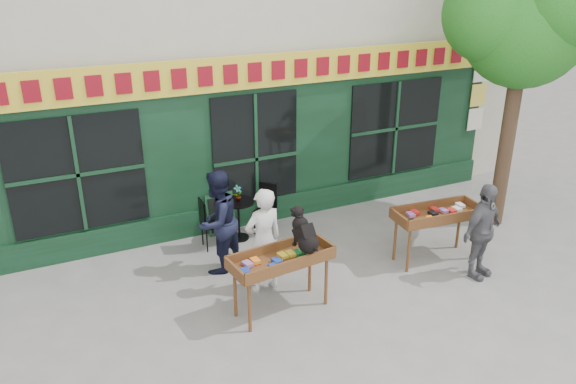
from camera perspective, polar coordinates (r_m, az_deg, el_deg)
name	(u,v)px	position (r m, az deg, el deg)	size (l,w,h in m)	color
ground	(311,277)	(9.38, 2.37, -8.66)	(80.00, 80.00, 0.00)	slate
street_tree	(527,6)	(11.04, 23.11, 16.97)	(3.05, 2.90, 5.60)	#382619
book_cart_center	(281,262)	(8.16, -0.69, -7.09)	(1.56, 0.78, 0.99)	brown
dog	(305,229)	(8.03, 1.72, -3.82)	(0.34, 0.60, 0.60)	black
woman	(263,241)	(8.66, -2.51, -4.96)	(0.63, 0.41, 1.72)	silver
book_cart_right	(437,216)	(9.86, 14.90, -2.42)	(1.55, 0.76, 0.99)	brown
man_right	(482,231)	(9.57, 19.13, -3.80)	(0.95, 0.40, 1.63)	#545358
bistro_table	(239,212)	(10.40, -5.04, -2.06)	(0.60, 0.60, 0.76)	black
bistro_chair_left	(207,220)	(10.12, -8.23, -2.82)	(0.38, 0.37, 0.95)	black
bistro_chair_right	(267,204)	(10.69, -2.18, -1.18)	(0.51, 0.51, 0.95)	black
potted_plant	(238,193)	(10.24, -5.11, -0.14)	(0.16, 0.11, 0.31)	gray
man_left	(217,222)	(9.28, -7.18, -3.02)	(0.86, 0.67, 1.76)	black
chalkboard	(221,214)	(10.71, -6.81, -2.22)	(0.57, 0.22, 0.79)	black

